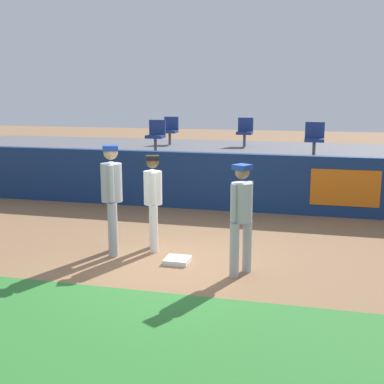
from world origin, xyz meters
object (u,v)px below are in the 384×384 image
(first_base, at_px, (177,260))
(seat_back_left, at_px, (170,129))
(player_fielder_home, at_px, (153,196))
(player_runner_visitor, at_px, (241,212))
(seat_front_right, at_px, (314,137))
(player_coach_visitor, at_px, (112,192))
(seat_front_left, at_px, (156,134))
(seat_back_center, at_px, (245,130))

(first_base, distance_m, seat_back_left, 7.69)
(player_fielder_home, height_order, player_runner_visitor, player_runner_visitor)
(player_fielder_home, distance_m, seat_front_right, 5.53)
(player_runner_visitor, relative_size, seat_back_left, 2.04)
(player_fielder_home, distance_m, player_coach_visitor, 0.74)
(player_fielder_home, relative_size, seat_front_left, 2.02)
(seat_back_left, relative_size, seat_front_left, 1.00)
(first_base, bearing_deg, seat_front_left, 111.34)
(first_base, height_order, seat_back_left, seat_back_left)
(seat_front_right, xyz_separation_m, seat_front_left, (-4.18, -0.00, -0.00))
(first_base, xyz_separation_m, player_coach_visitor, (-1.22, 0.21, 1.06))
(first_base, height_order, seat_front_right, seat_front_right)
(player_fielder_home, height_order, seat_back_center, seat_back_center)
(seat_front_left, distance_m, seat_back_center, 2.82)
(player_fielder_home, relative_size, player_runner_visitor, 0.99)
(first_base, relative_size, player_fielder_home, 0.24)
(player_coach_visitor, height_order, seat_back_left, seat_back_left)
(seat_front_right, bearing_deg, seat_back_center, 138.24)
(first_base, distance_m, seat_front_right, 5.99)
(seat_front_right, bearing_deg, first_base, -111.15)
(player_coach_visitor, bearing_deg, player_fielder_home, 100.43)
(player_coach_visitor, distance_m, seat_back_center, 7.11)
(seat_front_left, bearing_deg, first_base, -68.66)
(player_runner_visitor, bearing_deg, seat_front_left, -119.64)
(player_coach_visitor, xyz_separation_m, seat_back_center, (1.28, 6.97, 0.57))
(player_coach_visitor, bearing_deg, player_runner_visitor, 56.23)
(seat_back_left, bearing_deg, seat_back_center, 0.00)
(first_base, xyz_separation_m, seat_back_center, (0.07, 7.18, 1.63))
(seat_back_center, bearing_deg, first_base, -90.53)
(player_fielder_home, distance_m, seat_back_left, 6.81)
(first_base, relative_size, seat_back_center, 0.48)
(player_runner_visitor, relative_size, seat_back_center, 2.04)
(player_fielder_home, bearing_deg, player_coach_visitor, -78.81)
(first_base, xyz_separation_m, seat_front_left, (-2.10, 5.38, 1.63))
(seat_front_right, height_order, seat_back_left, same)
(player_coach_visitor, relative_size, seat_back_left, 2.25)
(first_base, distance_m, player_fielder_home, 1.27)
(seat_front_left, height_order, seat_back_center, same)
(seat_back_center, bearing_deg, seat_front_left, -140.30)
(first_base, height_order, seat_back_center, seat_back_center)
(seat_front_right, relative_size, seat_front_left, 1.00)
(player_runner_visitor, bearing_deg, seat_back_center, -141.27)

